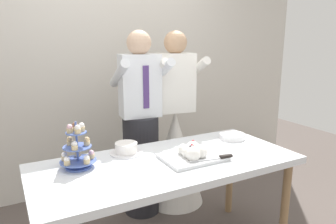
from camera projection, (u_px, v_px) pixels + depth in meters
name	position (u px, v px, depth m)	size (l,w,h in m)	color
rear_wall	(101.00, 52.00, 3.25)	(5.20, 0.10, 2.90)	beige
dessert_table	(168.00, 171.00, 2.16)	(1.80, 0.80, 0.78)	silver
cupcake_stand	(77.00, 150.00, 2.00)	(0.23, 0.23, 0.31)	#4C66B2
main_cake_tray	(193.00, 153.00, 2.17)	(0.43, 0.31, 0.12)	silver
plate_stack	(232.00, 136.00, 2.61)	(0.21, 0.21, 0.04)	white
round_cake	(126.00, 149.00, 2.27)	(0.24, 0.24, 0.08)	white
person_groom	(141.00, 135.00, 2.82)	(0.51, 0.53, 1.66)	#232328
person_bride	(175.00, 145.00, 3.04)	(0.56, 0.56, 1.66)	white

